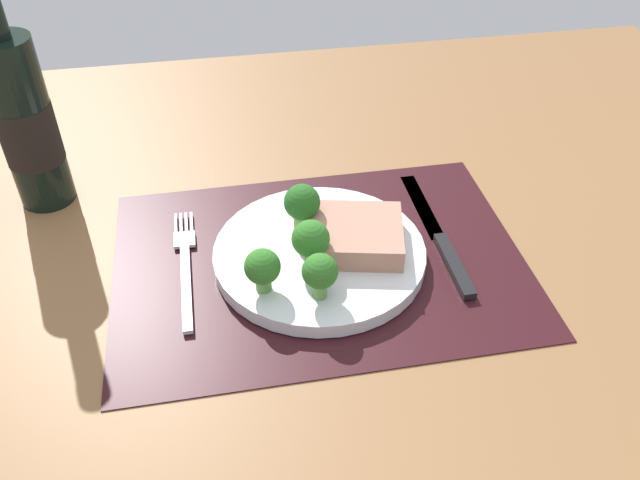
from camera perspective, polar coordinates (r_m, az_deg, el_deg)
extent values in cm
cube|color=brown|center=(73.62, -0.05, -2.75)|extent=(140.00, 110.00, 3.00)
cube|color=black|center=(72.51, -0.05, -1.79)|extent=(44.47, 31.99, 0.30)
cylinder|color=silver|center=(71.89, -0.05, -1.22)|extent=(23.02, 23.02, 1.60)
cube|color=tan|center=(71.35, 2.94, 0.57)|extent=(11.89, 10.92, 2.63)
cylinder|color=#5B8942|center=(66.46, -4.88, -3.76)|extent=(1.59, 1.59, 1.46)
sphere|color=#2D6B23|center=(64.92, -4.99, -2.30)|extent=(3.64, 3.64, 3.64)
cylinder|color=#5B8942|center=(65.40, 0.00, -4.27)|extent=(1.41, 1.41, 1.77)
sphere|color=#2D6B23|center=(63.75, 0.00, -2.71)|extent=(3.57, 3.57, 3.57)
cylinder|color=#5B8942|center=(68.77, -0.79, -1.56)|extent=(1.33, 1.33, 1.87)
sphere|color=#2D6B23|center=(67.08, -0.81, 0.12)|extent=(3.94, 3.94, 3.94)
cylinder|color=#6B994C|center=(73.16, -1.52, 1.53)|extent=(1.92, 1.92, 2.19)
sphere|color=#235B1E|center=(71.47, -1.56, 3.29)|extent=(3.98, 3.98, 3.98)
cube|color=silver|center=(70.27, -11.45, -3.98)|extent=(1.00, 13.00, 0.50)
cube|color=silver|center=(76.16, -11.61, 0.02)|extent=(2.40, 2.60, 0.40)
cube|color=silver|center=(78.66, -12.31, 1.36)|extent=(0.30, 3.60, 0.35)
cube|color=silver|center=(78.62, -11.88, 1.42)|extent=(0.30, 3.60, 0.35)
cube|color=silver|center=(78.58, -11.44, 1.47)|extent=(0.30, 3.60, 0.35)
cube|color=silver|center=(78.55, -11.01, 1.52)|extent=(0.30, 3.60, 0.35)
cube|color=black|center=(72.62, 11.48, -2.11)|extent=(1.40, 10.00, 0.80)
cube|color=silver|center=(81.05, 8.80, 3.08)|extent=(1.80, 13.00, 0.30)
cylinder|color=black|center=(83.26, -23.97, 9.03)|extent=(6.41, 6.41, 20.48)
cylinder|color=black|center=(83.74, -23.79, 8.43)|extent=(6.53, 6.53, 7.17)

